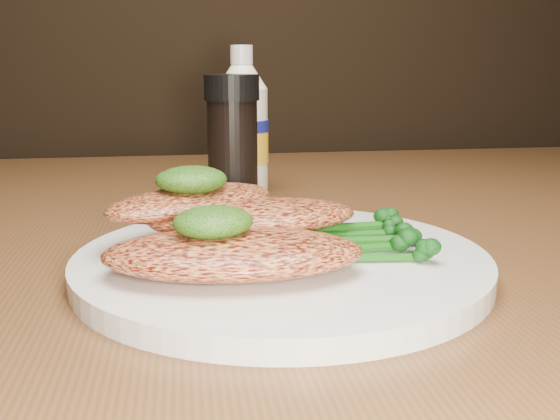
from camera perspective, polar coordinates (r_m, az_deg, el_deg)
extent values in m
cylinder|color=white|center=(0.43, 0.14, -4.62)|extent=(0.27, 0.27, 0.01)
ellipsoid|color=#D17542|center=(0.39, -4.05, -3.77)|extent=(0.16, 0.09, 0.02)
ellipsoid|color=#D17542|center=(0.44, -2.36, -0.57)|extent=(0.15, 0.08, 0.02)
ellipsoid|color=#D17542|center=(0.46, -7.64, 0.70)|extent=(0.15, 0.13, 0.02)
ellipsoid|color=black|center=(0.39, -5.85, -1.04)|extent=(0.06, 0.06, 0.02)
ellipsoid|color=black|center=(0.45, -7.72, 2.62)|extent=(0.06, 0.05, 0.02)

